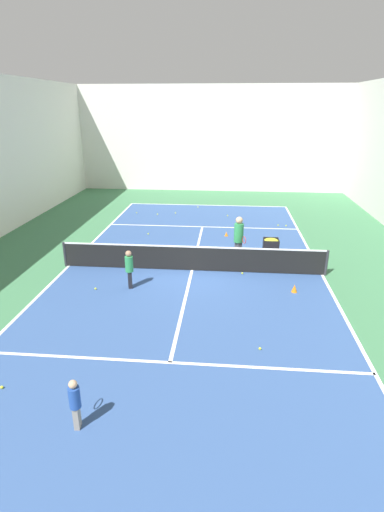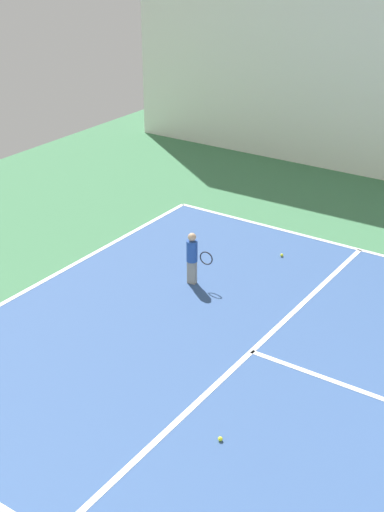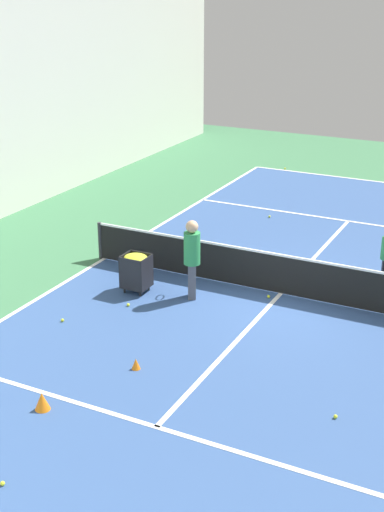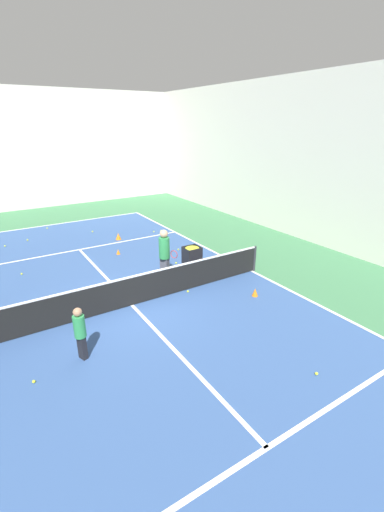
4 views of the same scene
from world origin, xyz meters
TOP-DOWN VIEW (x-y plane):
  - line_baseline_near at (0.00, -10.47)m, footprint 9.55×0.10m
  - line_service_near at (0.00, -5.76)m, footprint 9.55×0.10m
  - player_near_baseline at (-1.47, -7.94)m, footprint 0.24×0.54m
  - tennis_ball_9 at (-3.52, -7.02)m, footprint 0.07×0.07m
  - tennis_ball_15 at (2.19, -5.01)m, footprint 0.07×0.07m

SIDE VIEW (x-z plane):
  - line_baseline_near at x=0.00m, z-range 0.00..0.01m
  - line_service_near at x=0.00m, z-range 0.00..0.01m
  - tennis_ball_9 at x=-3.52m, z-range 0.00..0.07m
  - tennis_ball_15 at x=2.19m, z-range 0.00..0.07m
  - player_near_baseline at x=-1.47m, z-range 0.08..1.17m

